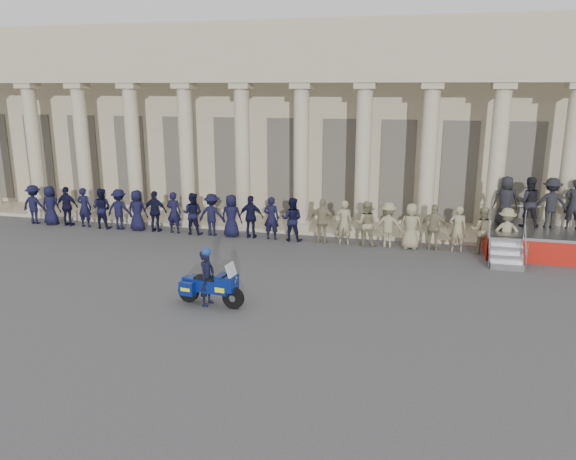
% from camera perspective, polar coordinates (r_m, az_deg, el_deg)
% --- Properties ---
extents(ground, '(90.00, 90.00, 0.00)m').
position_cam_1_polar(ground, '(17.51, -8.76, -6.35)').
color(ground, '#414143').
rests_on(ground, ground).
extents(building, '(40.00, 12.50, 9.00)m').
position_cam_1_polar(building, '(30.53, 1.78, 11.35)').
color(building, tan).
rests_on(building, ground).
extents(officer_rank, '(21.55, 0.68, 1.79)m').
position_cam_1_polar(officer_rank, '(23.39, -4.47, 1.38)').
color(officer_rank, black).
rests_on(officer_rank, ground).
extents(reviewing_stand, '(4.64, 4.36, 2.85)m').
position_cam_1_polar(reviewing_stand, '(23.19, 24.77, 1.67)').
color(reviewing_stand, gray).
rests_on(reviewing_stand, ground).
extents(motorcycle, '(2.10, 0.92, 1.35)m').
position_cam_1_polar(motorcycle, '(16.35, -7.84, -5.66)').
color(motorcycle, black).
rests_on(motorcycle, ground).
extents(rider, '(0.46, 0.64, 1.73)m').
position_cam_1_polar(rider, '(16.31, -8.23, -4.69)').
color(rider, black).
rests_on(rider, ground).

